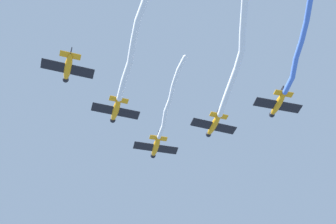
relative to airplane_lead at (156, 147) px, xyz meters
The scene contains 8 objects.
airplane_lead is the anchor object (origin of this frame).
smoke_trail_lead 10.23m from the airplane_lead, 67.32° to the left, with size 6.27×14.86×2.08m.
airplane_left_wing 10.13m from the airplane_lead, 20.11° to the left, with size 7.18×5.52×1.78m.
airplane_right_wing 10.13m from the airplane_lead, 116.12° to the left, with size 7.20×5.52×1.78m.
smoke_trail_right_wing 21.86m from the airplane_lead, 84.30° to the left, with size 13.78×20.34×1.48m.
airplane_slot 20.27m from the airplane_lead, 20.12° to the left, with size 7.18×5.52×1.78m.
airplane_trail 20.26m from the airplane_lead, 116.16° to the left, with size 7.13×5.51×1.78m.
smoke_trail_trail 29.25m from the airplane_lead, 95.74° to the left, with size 11.70×17.56×3.59m.
Camera 1 is at (34.41, 46.37, 6.72)m, focal length 50.60 mm.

